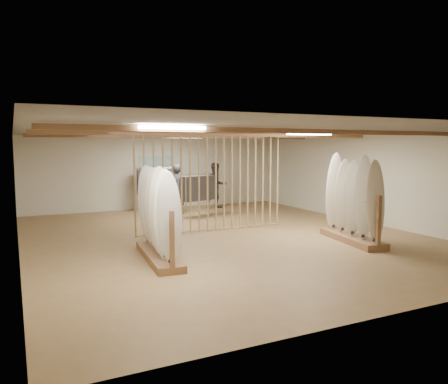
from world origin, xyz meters
name	(u,v)px	position (x,y,z in m)	size (l,w,h in m)	color
floor	(224,236)	(0.00, 0.00, 0.00)	(12.00, 12.00, 0.00)	#957248
ceiling	(224,131)	(0.00, 0.00, 2.80)	(12.00, 12.00, 0.00)	gray
wall_back	(157,172)	(0.00, 6.00, 1.40)	(12.00, 12.00, 0.00)	beige
wall_front	(407,218)	(0.00, -6.00, 1.40)	(12.00, 12.00, 0.00)	beige
wall_left	(16,193)	(-5.00, 0.00, 1.40)	(12.00, 12.00, 0.00)	beige
wall_right	(366,179)	(5.00, 0.00, 1.40)	(12.00, 12.00, 0.00)	beige
ceiling_slats	(224,135)	(0.00, 0.00, 2.72)	(9.50, 6.12, 0.10)	#89603E
light_panels	(224,134)	(0.00, 0.00, 2.74)	(1.20, 0.35, 0.06)	white
bamboo_partition	(212,182)	(0.00, 0.80, 1.40)	(4.45, 0.05, 2.78)	tan
poster	(157,167)	(0.00, 5.98, 1.60)	(1.40, 0.03, 0.90)	teal
rack_left	(158,227)	(-2.31, -1.56, 0.69)	(0.79, 2.55, 2.03)	#89603E
rack_right	(353,213)	(2.64, -2.01, 0.74)	(0.99, 2.34, 2.16)	#89603E
clothing_rack_a	(157,182)	(-0.21, 5.34, 1.08)	(1.54, 0.61, 1.66)	silver
clothing_rack_b	(198,188)	(0.67, 3.45, 0.98)	(1.34, 0.75, 1.50)	silver
shopper_a	(177,186)	(0.22, 4.29, 1.02)	(0.74, 0.50, 2.03)	#26282E
shopper_b	(216,183)	(2.04, 4.90, 1.01)	(0.97, 0.76, 2.02)	#322C27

